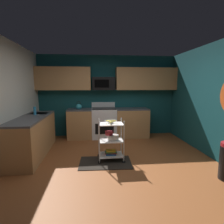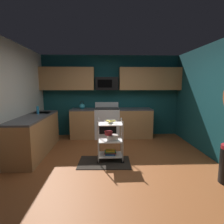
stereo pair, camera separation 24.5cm
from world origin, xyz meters
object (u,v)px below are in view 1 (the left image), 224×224
object	(u,v)px
fruit_bowl	(111,121)
mixing_bowl_large	(113,137)
microwave	(103,84)
rolling_cart	(111,140)
book_stack	(111,152)
kettle	(79,107)
dish_soap_bottle	(35,111)
oven_range	(104,122)
mixing_bowl_small	(109,133)

from	to	relation	value
fruit_bowl	mixing_bowl_large	world-z (taller)	fruit_bowl
fruit_bowl	microwave	bearing A→B (deg)	91.45
microwave	rolling_cart	distance (m)	2.31
fruit_bowl	book_stack	size ratio (longest dim) A/B	1.03
book_stack	mixing_bowl_large	bearing A→B (deg)	0.00
rolling_cart	kettle	size ratio (longest dim) A/B	3.47
rolling_cart	microwave	bearing A→B (deg)	91.45
kettle	dish_soap_bottle	world-z (taller)	kettle
fruit_bowl	mixing_bowl_large	bearing A→B (deg)	0.00
mixing_bowl_large	dish_soap_bottle	bearing A→B (deg)	156.49
oven_range	book_stack	distance (m)	1.86
kettle	dish_soap_bottle	size ratio (longest dim) A/B	1.32
rolling_cart	fruit_bowl	bearing A→B (deg)	-104.04
mixing_bowl_large	rolling_cart	bearing A→B (deg)	180.00
mixing_bowl_large	kettle	distance (m)	2.08
fruit_bowl	mixing_bowl_small	xyz separation A→B (m)	(-0.04, 0.01, -0.26)
mixing_bowl_large	book_stack	distance (m)	0.35
microwave	mixing_bowl_large	world-z (taller)	microwave
microwave	kettle	distance (m)	1.05
book_stack	dish_soap_bottle	size ratio (longest dim) A/B	1.32
microwave	dish_soap_bottle	bearing A→B (deg)	-147.75
oven_range	kettle	size ratio (longest dim) A/B	4.17
mixing_bowl_large	mixing_bowl_small	xyz separation A→B (m)	(-0.09, 0.01, 0.10)
mixing_bowl_small	mixing_bowl_large	bearing A→B (deg)	-4.64
kettle	microwave	bearing A→B (deg)	7.98
microwave	mixing_bowl_small	bearing A→B (deg)	-89.65
fruit_bowl	dish_soap_bottle	bearing A→B (deg)	155.93
microwave	mixing_bowl_large	xyz separation A→B (m)	(0.10, -1.94, -1.18)
microwave	book_stack	bearing A→B (deg)	-88.55
oven_range	book_stack	xyz separation A→B (m)	(0.05, -1.83, -0.30)
microwave	book_stack	world-z (taller)	microwave
mixing_bowl_small	book_stack	distance (m)	0.44
mixing_bowl_large	oven_range	bearing A→B (deg)	93.06
oven_range	dish_soap_bottle	size ratio (longest dim) A/B	5.50
book_stack	fruit_bowl	bearing A→B (deg)	-90.00
kettle	rolling_cart	bearing A→B (deg)	-65.78
book_stack	dish_soap_bottle	xyz separation A→B (m)	(-1.83, 0.82, 0.84)
fruit_bowl	book_stack	xyz separation A→B (m)	(0.00, 0.00, -0.70)
rolling_cart	kettle	distance (m)	2.08
microwave	mixing_bowl_small	size ratio (longest dim) A/B	3.85
rolling_cart	mixing_bowl_small	distance (m)	0.17
rolling_cart	book_stack	size ratio (longest dim) A/B	3.45
mixing_bowl_large	book_stack	size ratio (longest dim) A/B	0.95
oven_range	mixing_bowl_small	world-z (taller)	oven_range
mixing_bowl_large	microwave	bearing A→B (deg)	92.91
mixing_bowl_small	book_stack	world-z (taller)	mixing_bowl_small
dish_soap_bottle	microwave	bearing A→B (deg)	32.25
book_stack	kettle	distance (m)	2.17
oven_range	book_stack	size ratio (longest dim) A/B	4.15
oven_range	mixing_bowl_large	distance (m)	1.84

